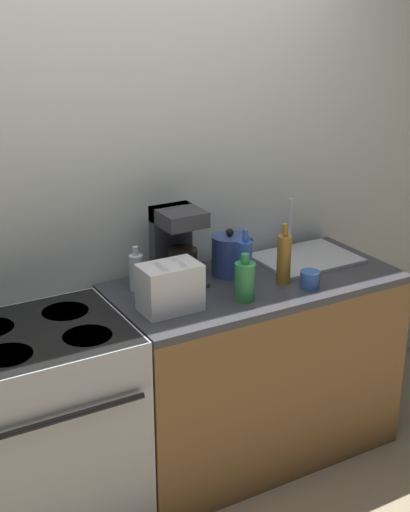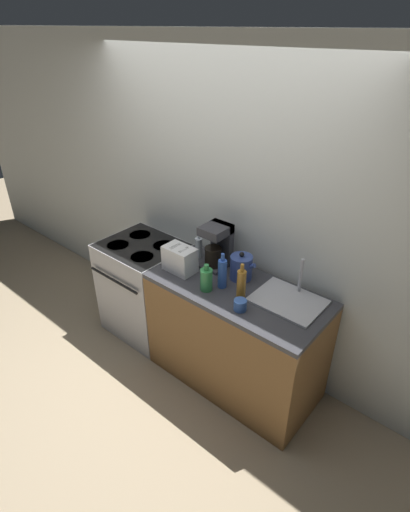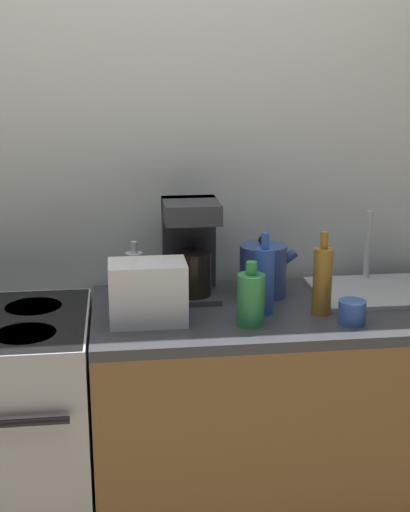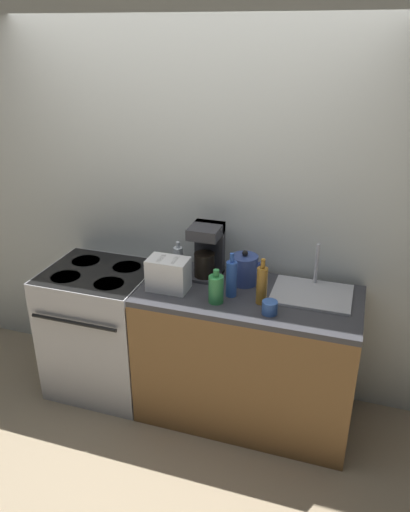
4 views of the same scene
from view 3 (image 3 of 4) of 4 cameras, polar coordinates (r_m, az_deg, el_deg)
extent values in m
cube|color=silver|center=(2.73, -5.07, 5.66)|extent=(8.00, 0.05, 2.60)
cylinder|color=black|center=(2.33, -14.21, -6.14)|extent=(0.20, 0.20, 0.01)
cylinder|color=black|center=(2.57, -13.56, -4.04)|extent=(0.20, 0.20, 0.01)
cube|color=brown|center=(2.72, 6.36, -13.62)|extent=(1.37, 0.65, 0.89)
cube|color=#38383D|center=(2.52, 6.67, -4.39)|extent=(1.37, 0.65, 0.04)
cylinder|color=#33478C|center=(2.60, 4.66, -1.17)|extent=(0.17, 0.17, 0.19)
sphere|color=black|center=(2.57, 4.71, 1.26)|extent=(0.04, 0.04, 0.04)
cylinder|color=#33478C|center=(2.60, 6.42, -0.30)|extent=(0.10, 0.03, 0.08)
cube|color=white|center=(2.33, -4.60, -2.91)|extent=(0.25, 0.16, 0.20)
cube|color=black|center=(2.30, -5.75, -0.63)|extent=(0.03, 0.11, 0.01)
cube|color=black|center=(2.30, -3.56, -0.56)|extent=(0.03, 0.11, 0.01)
cube|color=#333338|center=(2.59, -1.10, -3.10)|extent=(0.19, 0.23, 0.02)
cube|color=#333338|center=(2.62, -1.31, 0.95)|extent=(0.19, 0.06, 0.36)
cube|color=#333338|center=(2.51, -1.13, 3.65)|extent=(0.19, 0.23, 0.07)
cylinder|color=black|center=(2.54, -1.04, -1.41)|extent=(0.14, 0.14, 0.16)
cube|color=#B7B7BC|center=(2.71, 13.76, -2.75)|extent=(0.48, 0.37, 0.01)
cylinder|color=silver|center=(2.81, 12.89, 0.73)|extent=(0.02, 0.02, 0.28)
cylinder|color=#2D56B7|center=(2.41, 4.76, -2.03)|extent=(0.07, 0.07, 0.23)
cylinder|color=#2D56B7|center=(2.37, 4.83, 1.22)|extent=(0.03, 0.03, 0.06)
cylinder|color=#9E6B23|center=(2.43, 9.37, -2.02)|extent=(0.06, 0.06, 0.23)
cylinder|color=#9E6B23|center=(2.39, 9.52, 1.25)|extent=(0.03, 0.03, 0.06)
cylinder|color=silver|center=(2.59, -5.66, -1.52)|extent=(0.06, 0.06, 0.17)
cylinder|color=silver|center=(2.56, -5.72, 0.70)|extent=(0.02, 0.02, 0.04)
cylinder|color=#338C47|center=(2.31, 3.69, -3.51)|extent=(0.09, 0.09, 0.17)
cylinder|color=#338C47|center=(2.28, 3.73, -0.98)|extent=(0.04, 0.04, 0.04)
cylinder|color=#3860B2|center=(2.38, 11.68, -4.42)|extent=(0.09, 0.09, 0.08)
camera|label=1|loc=(1.24, -114.09, 15.31)|focal=50.00mm
camera|label=2|loc=(2.18, 81.14, 26.78)|focal=28.00mm
camera|label=4|loc=(1.38, 106.69, 24.93)|focal=35.00mm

